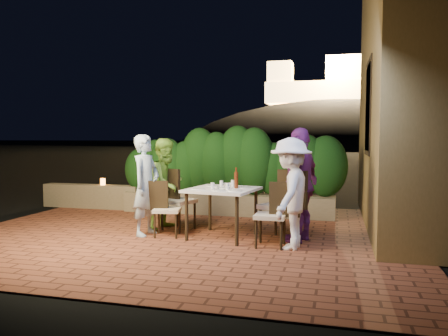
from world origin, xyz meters
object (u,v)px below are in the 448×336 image
(bowl, at_px, (229,185))
(diner_white, at_px, (291,193))
(diner_blue, at_px, (146,185))
(diner_green, at_px, (166,184))
(beer_bottle, at_px, (236,178))
(dining_table, at_px, (222,213))
(diner_purple, at_px, (301,185))
(chair_right_front, at_px, (271,214))
(parapet_lamp, at_px, (103,182))
(chair_left_back, at_px, (178,200))
(chair_right_back, at_px, (279,205))
(chair_left_front, at_px, (167,209))

(bowl, xyz_separation_m, diner_white, (1.05, -0.74, -0.01))
(diner_blue, height_order, diner_green, diner_blue)
(diner_green, bearing_deg, diner_blue, -174.07)
(beer_bottle, bearing_deg, diner_blue, -172.71)
(dining_table, xyz_separation_m, diner_purple, (1.16, 0.07, 0.45))
(chair_right_front, xyz_separation_m, parapet_lamp, (-3.96, 2.37, 0.12))
(chair_left_back, xyz_separation_m, chair_right_back, (1.69, -0.28, 0.02))
(chair_right_back, distance_m, diner_green, 1.97)
(dining_table, bearing_deg, diner_white, -21.13)
(chair_left_front, xyz_separation_m, diner_purple, (2.01, 0.19, 0.40))
(bowl, height_order, chair_left_back, chair_left_back)
(chair_right_back, distance_m, diner_white, 0.59)
(diner_green, bearing_deg, chair_right_front, -95.19)
(chair_left_front, xyz_separation_m, diner_blue, (-0.34, -0.00, 0.35))
(dining_table, bearing_deg, diner_green, 158.43)
(chair_right_back, height_order, diner_white, diner_white)
(diner_blue, bearing_deg, diner_green, -3.14)
(beer_bottle, distance_m, chair_left_front, 1.17)
(diner_white, bearing_deg, chair_right_back, -148.99)
(beer_bottle, relative_size, diner_white, 0.21)
(chair_right_front, relative_size, diner_white, 0.60)
(diner_blue, bearing_deg, dining_table, -75.22)
(diner_white, distance_m, parapet_lamp, 4.88)
(chair_left_front, xyz_separation_m, chair_right_back, (1.70, 0.20, 0.10))
(beer_bottle, bearing_deg, dining_table, -165.24)
(diner_blue, height_order, diner_white, diner_blue)
(chair_left_back, bearing_deg, chair_right_front, -3.12)
(chair_right_back, bearing_deg, dining_table, 32.38)
(bowl, relative_size, chair_right_back, 0.17)
(diner_purple, relative_size, parapet_lamp, 11.84)
(chair_left_front, bearing_deg, diner_white, -20.96)
(beer_bottle, distance_m, parapet_lamp, 3.91)
(diner_blue, xyz_separation_m, parapet_lamp, (-1.98, 2.13, -0.21))
(bowl, height_order, chair_right_front, chair_right_front)
(diner_blue, relative_size, diner_purple, 0.94)
(diner_blue, distance_m, diner_purple, 2.36)
(chair_right_back, bearing_deg, chair_left_back, 17.39)
(diner_white, bearing_deg, diner_purple, 176.14)
(chair_right_front, distance_m, diner_white, 0.41)
(chair_left_back, bearing_deg, chair_left_front, -69.27)
(beer_bottle, xyz_separation_m, parapet_lamp, (-3.38, 1.95, -0.34))
(beer_bottle, height_order, bowl, beer_bottle)
(dining_table, height_order, diner_purple, diner_purple)
(diner_blue, height_order, diner_purple, diner_purple)
(diner_white, bearing_deg, chair_right_front, -91.43)
(chair_left_back, relative_size, chair_right_front, 1.10)
(diner_green, distance_m, parapet_lamp, 2.64)
(chair_right_front, bearing_deg, parapet_lamp, -30.56)
(bowl, relative_size, diner_white, 0.12)
(beer_bottle, distance_m, chair_right_front, 0.85)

